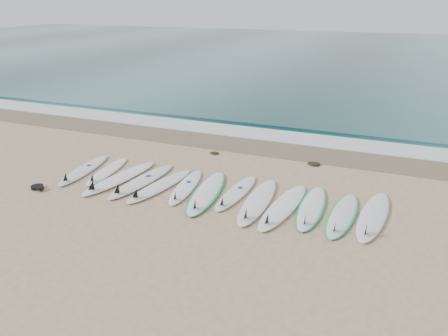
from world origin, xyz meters
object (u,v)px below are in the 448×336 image
at_px(surfboard_6, 206,193).
at_px(leash_coil, 38,187).
at_px(surfboard_0, 83,170).
at_px(surfboard_12, 373,216).

height_order(surfboard_6, leash_coil, surfboard_6).
relative_size(surfboard_0, surfboard_6, 0.89).
relative_size(surfboard_6, leash_coil, 6.40).
bearing_deg(surfboard_6, surfboard_12, -5.39).
xyz_separation_m(surfboard_0, leash_coil, (-0.32, -1.45, -0.01)).
xyz_separation_m(surfboard_12, leash_coil, (-8.44, -1.63, -0.01)).
height_order(surfboard_0, leash_coil, surfboard_0).
distance_m(surfboard_6, surfboard_12, 4.13).
bearing_deg(leash_coil, surfboard_12, 10.91).
bearing_deg(surfboard_0, leash_coil, -110.54).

